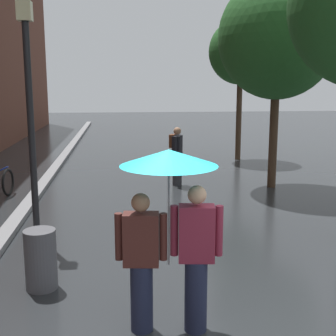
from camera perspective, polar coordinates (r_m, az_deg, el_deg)
The scene contains 7 objects.
kerb_strip at distance 14.93m, azimuth -14.32°, elevation -0.31°, with size 0.30×36.00×0.12m, color slate.
street_tree_1 at distance 12.54m, azimuth 13.71°, elevation 15.71°, with size 3.11×3.11×5.61m.
street_tree_2 at distance 16.98m, azimuth 9.19°, elevation 14.27°, with size 2.31×2.31×5.12m.
couple_under_umbrella at distance 5.03m, azimuth 0.15°, elevation -5.95°, with size 1.21×1.09×2.12m.
street_lamp_post at distance 8.28m, azimuth -17.09°, elevation 7.61°, with size 0.24×0.24×4.18m.
litter_bin at distance 6.60m, azimuth -15.81°, elevation -11.08°, with size 0.44×0.44×0.85m, color #4C4C51.
pedestrian_walking_midground at distance 12.52m, azimuth 1.11°, elevation 1.71°, with size 0.41×0.56×1.63m.
Camera 1 is at (-1.05, -4.52, 2.83)m, focal length 48.16 mm.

